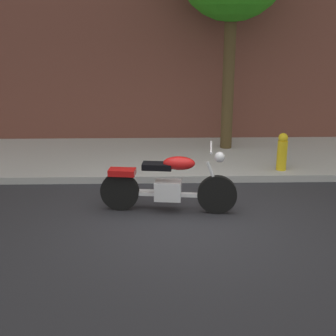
# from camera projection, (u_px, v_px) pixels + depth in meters

# --- Properties ---
(ground_plane) EXTENTS (60.00, 60.00, 0.00)m
(ground_plane) POSITION_uv_depth(u_px,v_px,m) (185.00, 219.00, 7.57)
(ground_plane) COLOR #28282D
(sidewalk) EXTENTS (22.44, 3.06, 0.14)m
(sidewalk) POSITION_uv_depth(u_px,v_px,m) (177.00, 157.00, 10.62)
(sidewalk) COLOR #A9A9A9
(sidewalk) RESTS_ON ground
(motorcycle) EXTENTS (2.27, 0.71, 1.15)m
(motorcycle) POSITION_uv_depth(u_px,v_px,m) (168.00, 184.00, 7.72)
(motorcycle) COLOR black
(motorcycle) RESTS_ON ground
(fire_hydrant) EXTENTS (0.20, 0.20, 0.91)m
(fire_hydrant) POSITION_uv_depth(u_px,v_px,m) (282.00, 155.00, 9.45)
(fire_hydrant) COLOR gold
(fire_hydrant) RESTS_ON ground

